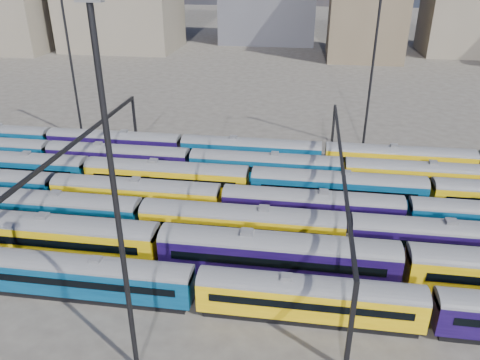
# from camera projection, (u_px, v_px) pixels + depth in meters

# --- Properties ---
(ground) EXTENTS (500.00, 500.00, 0.00)m
(ground) POSITION_uv_depth(u_px,v_px,m) (246.00, 220.00, 53.05)
(ground) COLOR #413C37
(ground) RESTS_ON ground
(rake_0) EXTENTS (112.29, 2.74, 4.60)m
(rake_0) POSITION_uv_depth(u_px,v_px,m) (431.00, 306.00, 36.44)
(rake_0) COLOR black
(rake_0) RESTS_ON ground
(rake_1) EXTENTS (132.27, 3.22, 5.44)m
(rake_1) POSITION_uv_depth(u_px,v_px,m) (159.00, 242.00, 43.80)
(rake_1) COLOR black
(rake_1) RESTS_ON ground
(rake_2) EXTENTS (126.43, 3.08, 5.19)m
(rake_2) POSITION_uv_depth(u_px,v_px,m) (141.00, 214.00, 48.78)
(rake_2) COLOR black
(rake_2) RESTS_ON ground
(rake_3) EXTENTS (139.37, 2.91, 4.90)m
(rake_3) POSITION_uv_depth(u_px,v_px,m) (312.00, 205.00, 50.98)
(rake_3) COLOR black
(rake_3) RESTS_ON ground
(rake_4) EXTENTS (123.99, 3.02, 5.09)m
(rake_4) POSITION_uv_depth(u_px,v_px,m) (250.00, 180.00, 56.37)
(rake_4) COLOR black
(rake_4) RESTS_ON ground
(rake_5) EXTENTS (118.99, 2.90, 4.88)m
(rake_5) POSITION_uv_depth(u_px,v_px,m) (343.00, 169.00, 59.39)
(rake_5) COLOR black
(rake_5) RESTS_ON ground
(rake_6) EXTENTS (119.76, 2.92, 4.91)m
(rake_6) POSITION_uv_depth(u_px,v_px,m) (323.00, 153.00, 64.15)
(rake_6) COLOR black
(rake_6) RESTS_ON ground
(gantry_1) EXTENTS (0.35, 40.35, 8.03)m
(gantry_1) POSITION_uv_depth(u_px,v_px,m) (71.00, 155.00, 52.74)
(gantry_1) COLOR black
(gantry_1) RESTS_ON ground
(gantry_2) EXTENTS (0.35, 40.35, 8.03)m
(gantry_2) POSITION_uv_depth(u_px,v_px,m) (341.00, 171.00, 48.78)
(gantry_2) COLOR black
(gantry_2) RESTS_ON ground
(mast_1) EXTENTS (1.40, 0.50, 25.60)m
(mast_1) POSITION_uv_depth(u_px,v_px,m) (69.00, 52.00, 70.55)
(mast_1) COLOR black
(mast_1) RESTS_ON ground
(mast_2) EXTENTS (1.40, 0.50, 25.60)m
(mast_2) POSITION_uv_depth(u_px,v_px,m) (115.00, 198.00, 28.04)
(mast_2) COLOR black
(mast_2) RESTS_ON ground
(mast_3) EXTENTS (1.40, 0.50, 25.60)m
(mast_3) POSITION_uv_depth(u_px,v_px,m) (374.00, 58.00, 66.40)
(mast_3) COLOR black
(mast_3) RESTS_ON ground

